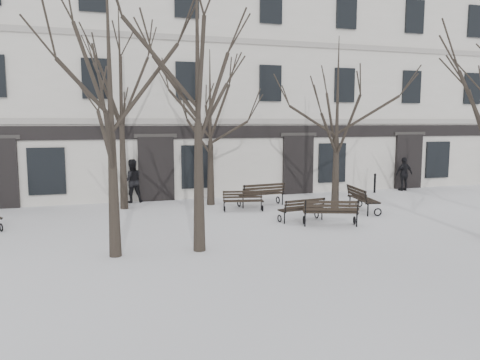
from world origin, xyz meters
name	(u,v)px	position (x,y,z in m)	size (l,w,h in m)	color
ground	(301,235)	(0.00, 0.00, 0.00)	(100.00, 100.00, 0.00)	white
building	(205,87)	(0.00, 12.96, 5.52)	(40.40, 10.20, 11.40)	silver
tree_0	(109,71)	(-5.74, -0.66, 4.86)	(5.44, 5.44, 7.77)	black
tree_1	(197,57)	(-3.48, -0.81, 5.28)	(5.91, 5.91, 8.44)	black
tree_4	(121,83)	(-5.05, 6.35, 5.12)	(5.73, 5.73, 8.19)	black
tree_5	(210,109)	(-1.40, 6.19, 4.11)	(4.61, 4.61, 6.58)	black
tree_6	(337,102)	(3.25, 3.70, 4.34)	(4.87, 4.87, 6.95)	black
bench_1	(330,211)	(1.51, 0.87, 0.51)	(1.95, 1.24, 0.94)	black
bench_2	(302,209)	(0.90, 1.87, 0.46)	(1.75, 0.85, 0.85)	black
bench_3	(243,200)	(-0.51, 4.41, 0.44)	(1.68, 0.89, 0.81)	black
bench_4	(262,193)	(0.58, 5.19, 0.55)	(2.06, 0.98, 1.00)	black
bench_5	(362,198)	(3.95, 2.82, 0.54)	(1.05, 2.07, 1.00)	black
bollard_a	(125,191)	(-4.95, 7.29, 0.59)	(0.14, 0.14, 1.11)	black
bollard_b	(375,182)	(7.33, 6.99, 0.53)	(0.13, 0.13, 0.99)	black
pedestrian_b	(132,202)	(-4.61, 7.80, 0.00)	(0.94, 0.73, 1.93)	black
pedestrian_c	(403,191)	(9.22, 7.21, 0.00)	(1.03, 0.43, 1.75)	black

